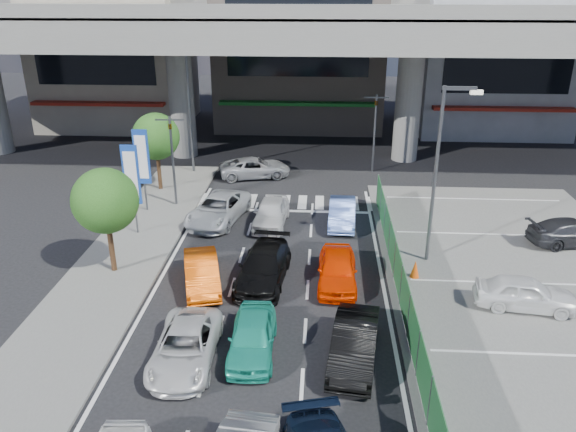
# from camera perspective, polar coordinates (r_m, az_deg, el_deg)

# --- Properties ---
(ground) EXTENTS (120.00, 120.00, 0.00)m
(ground) POSITION_cam_1_polar(r_m,az_deg,el_deg) (21.27, -2.64, -11.42)
(ground) COLOR black
(ground) RESTS_ON ground
(parking_lot) EXTENTS (12.00, 28.00, 0.06)m
(parking_lot) POSITION_cam_1_polar(r_m,az_deg,el_deg) (24.53, 24.72, -8.61)
(parking_lot) COLOR #5A5A58
(parking_lot) RESTS_ON ground
(sidewalk_left) EXTENTS (4.00, 30.00, 0.12)m
(sidewalk_left) POSITION_cam_1_polar(r_m,az_deg,el_deg) (26.16, -17.20, -5.35)
(sidewalk_left) COLOR #5A5A58
(sidewalk_left) RESTS_ON ground
(fence_run) EXTENTS (0.16, 22.00, 1.80)m
(fence_run) POSITION_cam_1_polar(r_m,az_deg,el_deg) (21.77, 11.76, -8.24)
(fence_run) COLOR #1D562B
(fence_run) RESTS_ON ground
(expressway) EXTENTS (64.00, 14.00, 10.75)m
(expressway) POSITION_cam_1_polar(r_m,az_deg,el_deg) (39.65, 0.61, 18.21)
(expressway) COLOR slate
(expressway) RESTS_ON ground
(building_west) EXTENTS (12.00, 10.90, 13.00)m
(building_west) POSITION_cam_1_polar(r_m,az_deg,el_deg) (52.91, -17.10, 15.96)
(building_west) COLOR gray
(building_west) RESTS_ON ground
(building_center) EXTENTS (14.00, 10.90, 15.00)m
(building_center) POSITION_cam_1_polar(r_m,az_deg,el_deg) (50.67, 1.28, 17.78)
(building_center) COLOR gray
(building_center) RESTS_ON ground
(building_east) EXTENTS (12.00, 10.90, 12.00)m
(building_east) POSITION_cam_1_polar(r_m,az_deg,el_deg) (51.71, 19.87, 14.93)
(building_east) COLOR gray
(building_east) RESTS_ON ground
(traffic_light_left) EXTENTS (1.60, 1.24, 5.20)m
(traffic_light_left) POSITION_cam_1_polar(r_m,az_deg,el_deg) (31.63, -11.79, 7.66)
(traffic_light_left) COLOR #595B60
(traffic_light_left) RESTS_ON ground
(traffic_light_right) EXTENTS (1.60, 1.24, 5.20)m
(traffic_light_right) POSITION_cam_1_polar(r_m,az_deg,el_deg) (37.50, 8.89, 10.21)
(traffic_light_right) COLOR #595B60
(traffic_light_right) RESTS_ON ground
(street_lamp_right) EXTENTS (1.65, 0.22, 8.00)m
(street_lamp_right) POSITION_cam_1_polar(r_m,az_deg,el_deg) (25.08, 15.26, 5.35)
(street_lamp_right) COLOR #595B60
(street_lamp_right) RESTS_ON ground
(street_lamp_left) EXTENTS (1.65, 0.22, 8.00)m
(street_lamp_left) POSITION_cam_1_polar(r_m,az_deg,el_deg) (37.14, -9.74, 11.35)
(street_lamp_left) COLOR #595B60
(street_lamp_left) RESTS_ON ground
(signboard_near) EXTENTS (0.80, 0.14, 4.70)m
(signboard_near) POSITION_cam_1_polar(r_m,az_deg,el_deg) (28.51, -15.60, 3.79)
(signboard_near) COLOR #595B60
(signboard_near) RESTS_ON ground
(signboard_far) EXTENTS (0.80, 0.14, 4.70)m
(signboard_far) POSITION_cam_1_polar(r_m,az_deg,el_deg) (31.34, -14.61, 5.59)
(signboard_far) COLOR #595B60
(signboard_far) RESTS_ON ground
(tree_near) EXTENTS (2.80, 2.80, 4.80)m
(tree_near) POSITION_cam_1_polar(r_m,az_deg,el_deg) (24.82, -18.08, 1.45)
(tree_near) COLOR #382314
(tree_near) RESTS_ON ground
(tree_far) EXTENTS (2.80, 2.80, 4.80)m
(tree_far) POSITION_cam_1_polar(r_m,az_deg,el_deg) (34.53, -13.27, 7.85)
(tree_far) COLOR #382314
(tree_far) RESTS_ON ground
(sedan_white_mid_left) EXTENTS (2.12, 4.42, 1.21)m
(sedan_white_mid_left) POSITION_cam_1_polar(r_m,az_deg,el_deg) (19.66, -10.39, -12.89)
(sedan_white_mid_left) COLOR silver
(sedan_white_mid_left) RESTS_ON ground
(taxi_teal_mid) EXTENTS (1.63, 3.89, 1.31)m
(taxi_teal_mid) POSITION_cam_1_polar(r_m,az_deg,el_deg) (19.78, -3.64, -12.10)
(taxi_teal_mid) COLOR #21AA8F
(taxi_teal_mid) RESTS_ON ground
(hatch_black_mid_right) EXTENTS (2.02, 4.35, 1.38)m
(hatch_black_mid_right) POSITION_cam_1_polar(r_m,az_deg,el_deg) (19.47, 6.75, -12.73)
(hatch_black_mid_right) COLOR black
(hatch_black_mid_right) RESTS_ON ground
(taxi_orange_left) EXTENTS (2.34, 4.17, 1.30)m
(taxi_orange_left) POSITION_cam_1_polar(r_m,az_deg,el_deg) (23.91, -8.76, -5.70)
(taxi_orange_left) COLOR #D44B06
(taxi_orange_left) RESTS_ON ground
(sedan_black_mid) EXTENTS (2.33, 4.90, 1.38)m
(sedan_black_mid) POSITION_cam_1_polar(r_m,az_deg,el_deg) (24.01, -2.50, -5.19)
(sedan_black_mid) COLOR black
(sedan_black_mid) RESTS_ON ground
(taxi_orange_right) EXTENTS (1.69, 4.07, 1.38)m
(taxi_orange_right) POSITION_cam_1_polar(r_m,az_deg,el_deg) (23.89, 5.02, -5.43)
(taxi_orange_right) COLOR #F83200
(taxi_orange_right) RESTS_ON ground
(wagon_silver_front_left) EXTENTS (3.29, 5.34, 1.38)m
(wagon_silver_front_left) POSITION_cam_1_polar(r_m,az_deg,el_deg) (30.16, -7.10, 0.71)
(wagon_silver_front_left) COLOR silver
(wagon_silver_front_left) RESTS_ON ground
(sedan_white_front_mid) EXTENTS (1.91, 4.15, 1.38)m
(sedan_white_front_mid) POSITION_cam_1_polar(r_m,az_deg,el_deg) (29.47, -1.74, 0.34)
(sedan_white_front_mid) COLOR silver
(sedan_white_front_mid) RESTS_ON ground
(kei_truck_front_right) EXTENTS (1.54, 3.96, 1.29)m
(kei_truck_front_right) POSITION_cam_1_polar(r_m,az_deg,el_deg) (29.70, 5.52, 0.32)
(kei_truck_front_right) COLOR #6B8EEB
(kei_truck_front_right) RESTS_ON ground
(crossing_wagon_silver) EXTENTS (4.97, 3.13, 1.28)m
(crossing_wagon_silver) POSITION_cam_1_polar(r_m,az_deg,el_deg) (36.88, -3.38, 4.92)
(crossing_wagon_silver) COLOR #9FA0A5
(crossing_wagon_silver) RESTS_ON ground
(parked_sedan_white) EXTENTS (4.00, 2.05, 1.30)m
(parked_sedan_white) POSITION_cam_1_polar(r_m,az_deg,el_deg) (23.93, 22.95, -7.22)
(parked_sedan_white) COLOR white
(parked_sedan_white) RESTS_ON parking_lot
(parked_sedan_dgrey) EXTENTS (4.56, 2.47, 1.25)m
(parked_sedan_dgrey) POSITION_cam_1_polar(r_m,az_deg,el_deg) (30.52, 26.95, -1.47)
(parked_sedan_dgrey) COLOR #27282C
(parked_sedan_dgrey) RESTS_ON parking_lot
(traffic_cone) EXTENTS (0.49, 0.49, 0.78)m
(traffic_cone) POSITION_cam_1_polar(r_m,az_deg,el_deg) (24.95, 12.78, -5.27)
(traffic_cone) COLOR #FB540D
(traffic_cone) RESTS_ON parking_lot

